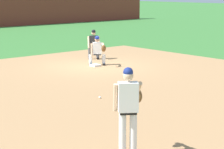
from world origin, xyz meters
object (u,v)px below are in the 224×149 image
Objects in this scene: pitcher at (129,106)px; first_baseman at (98,49)px; first_base_bag at (95,65)px; baseball at (100,97)px; umpire at (94,43)px.

pitcher reaches higher than first_baseman.
first_base_bag is at bearing 55.07° from pitcher.
baseball is 4.97m from pitcher.
first_baseman is (6.36, 8.88, -0.33)m from pitcher.
umpire is (1.21, 1.63, 0.75)m from first_base_bag.
first_baseman is (3.76, 4.77, 0.69)m from baseball.
first_baseman is at bearing 21.16° from first_base_bag.
umpire is (0.99, 1.54, 0.06)m from first_baseman.
first_base_bag is 0.28× the size of first_baseman.
first_base_bag is 5.14× the size of baseball.
pitcher is 1.27× the size of umpire.
umpire is (4.75, 6.31, 0.76)m from baseball.
first_baseman is at bearing -122.72° from umpire.
pitcher reaches higher than first_base_bag.
baseball is at bearing 57.72° from pitcher.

